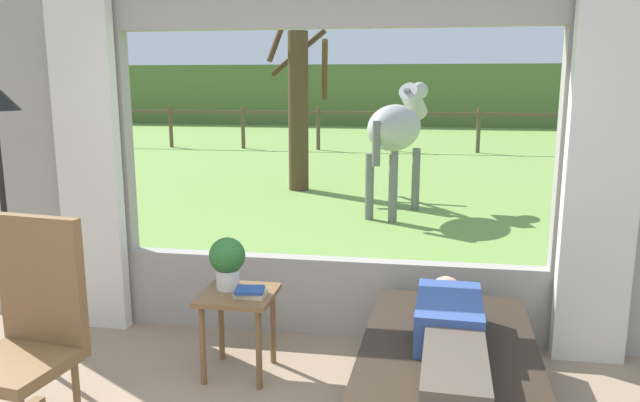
# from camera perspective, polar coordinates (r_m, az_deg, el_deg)

# --- Properties ---
(back_wall_with_window) EXTENTS (5.20, 0.12, 2.55)m
(back_wall_with_window) POSITION_cam_1_polar(r_m,az_deg,el_deg) (4.08, 1.06, 3.99)
(back_wall_with_window) COLOR #9E998E
(back_wall_with_window) RESTS_ON ground_plane
(curtain_panel_left) EXTENTS (0.44, 0.10, 2.40)m
(curtain_panel_left) POSITION_cam_1_polar(r_m,az_deg,el_deg) (4.52, -20.96, 3.33)
(curtain_panel_left) COLOR silver
(curtain_panel_left) RESTS_ON ground_plane
(curtain_panel_right) EXTENTS (0.44, 0.10, 2.40)m
(curtain_panel_right) POSITION_cam_1_polar(r_m,az_deg,el_deg) (4.06, 25.09, 2.19)
(curtain_panel_right) COLOR silver
(curtain_panel_right) RESTS_ON ground_plane
(outdoor_pasture_lawn) EXTENTS (36.00, 21.68, 0.02)m
(outdoor_pasture_lawn) POSITION_cam_1_polar(r_m,az_deg,el_deg) (15.02, 7.14, 4.47)
(outdoor_pasture_lawn) COLOR #759E47
(outdoor_pasture_lawn) RESTS_ON ground_plane
(distant_hill_ridge) EXTENTS (36.00, 2.00, 2.40)m
(distant_hill_ridge) POSITION_cam_1_polar(r_m,az_deg,el_deg) (24.76, 8.18, 9.85)
(distant_hill_ridge) COLOR #566F37
(distant_hill_ridge) RESTS_ON ground_plane
(recliner_sofa) EXTENTS (0.97, 1.74, 0.42)m
(recliner_sofa) POSITION_cam_1_polar(r_m,az_deg,el_deg) (3.33, 11.94, -16.69)
(recliner_sofa) COLOR black
(recliner_sofa) RESTS_ON ground_plane
(reclining_person) EXTENTS (0.37, 1.43, 0.22)m
(reclining_person) POSITION_cam_1_polar(r_m,az_deg,el_deg) (3.15, 12.21, -12.23)
(reclining_person) COLOR #334C8C
(reclining_person) RESTS_ON recliner_sofa
(rocking_chair) EXTENTS (0.55, 0.74, 1.12)m
(rocking_chair) POSITION_cam_1_polar(r_m,az_deg,el_deg) (3.34, -25.71, -11.34)
(rocking_chair) COLOR brown
(rocking_chair) RESTS_ON ground_plane
(side_table) EXTENTS (0.44, 0.44, 0.52)m
(side_table) POSITION_cam_1_polar(r_m,az_deg,el_deg) (3.73, -7.72, -9.92)
(side_table) COLOR brown
(side_table) RESTS_ON ground_plane
(potted_plant) EXTENTS (0.22, 0.22, 0.32)m
(potted_plant) POSITION_cam_1_polar(r_m,az_deg,el_deg) (3.71, -8.75, -5.50)
(potted_plant) COLOR silver
(potted_plant) RESTS_ON side_table
(book_stack) EXTENTS (0.18, 0.16, 0.05)m
(book_stack) POSITION_cam_1_polar(r_m,az_deg,el_deg) (3.61, -6.60, -8.57)
(book_stack) COLOR beige
(book_stack) RESTS_ON side_table
(horse) EXTENTS (0.94, 1.81, 1.73)m
(horse) POSITION_cam_1_polar(r_m,az_deg,el_deg) (8.02, 7.29, 6.81)
(horse) COLOR #B2B2AD
(horse) RESTS_ON outdoor_pasture_lawn
(pasture_tree) EXTENTS (1.06, 0.89, 2.88)m
(pasture_tree) POSITION_cam_1_polar(r_m,az_deg,el_deg) (9.74, -2.02, 8.89)
(pasture_tree) COLOR #4C3823
(pasture_tree) RESTS_ON outdoor_pasture_lawn
(pasture_fence_line) EXTENTS (16.10, 0.10, 1.10)m
(pasture_fence_line) POSITION_cam_1_polar(r_m,az_deg,el_deg) (15.37, 7.27, 7.37)
(pasture_fence_line) COLOR brown
(pasture_fence_line) RESTS_ON outdoor_pasture_lawn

